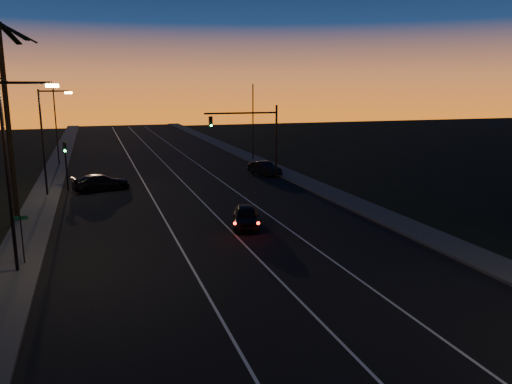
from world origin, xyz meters
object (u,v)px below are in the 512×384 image
object	(u,v)px
right_car	(265,168)
lead_car	(246,216)
cross_car	(101,183)
signal_mast	(253,129)

from	to	relation	value
right_car	lead_car	bearing A→B (deg)	-112.58
lead_car	cross_car	world-z (taller)	cross_car
lead_car	cross_car	distance (m)	16.87
signal_mast	lead_car	bearing A→B (deg)	-109.24
lead_car	cross_car	xyz separation A→B (m)	(-8.41, 14.62, 0.02)
right_car	cross_car	xyz separation A→B (m)	(-15.77, -3.06, 0.03)
signal_mast	right_car	size ratio (longest dim) A/B	1.66
signal_mast	cross_car	distance (m)	14.53
lead_car	cross_car	size ratio (longest dim) A/B	0.91
signal_mast	cross_car	xyz separation A→B (m)	(-13.90, -1.10, -4.07)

